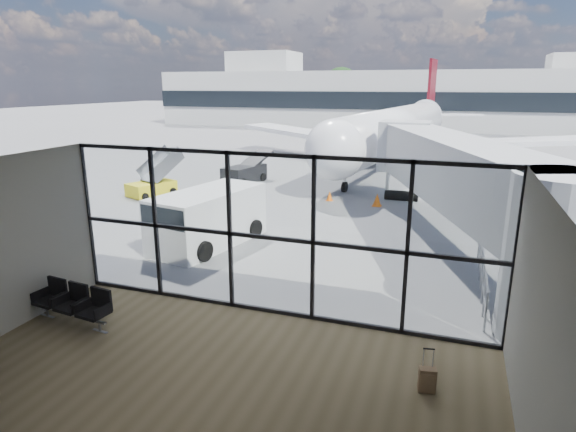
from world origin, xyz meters
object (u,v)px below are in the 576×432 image
Objects in this scene: backpack at (95,309)px; belt_loader at (245,173)px; suitcase at (427,380)px; airliner at (398,129)px; mobile_stairs at (153,186)px; service_van at (206,218)px; seating_row at (75,302)px.

belt_loader reaches higher than backpack.
suitcase is 0.03× the size of airliner.
suitcase is 0.22× the size of belt_loader.
mobile_stairs reaches higher than suitcase.
service_van reaches higher than suitcase.
mobile_stairs is at bearing 112.82° from backpack.
suitcase is at bearing -26.87° from service_van.
airliner is 10.11× the size of mobile_stairs.
service_van reaches higher than belt_loader.
suitcase is at bearing -18.73° from mobile_stairs.
suitcase reaches higher than backpack.
belt_loader reaches higher than seating_row.
backpack is 6.55m from service_van.
backpack is 0.49× the size of suitcase.
airliner is (4.66, 31.20, 2.08)m from seating_row.
belt_loader is (-8.21, -12.17, -2.04)m from airliner.
belt_loader is at bearing 106.92° from seating_row.
suitcase is at bearing -75.60° from airliner.
seating_row is 2.50× the size of suitcase.
mobile_stairs reaches higher than belt_loader.
seating_row is at bearing -80.60° from service_van.
belt_loader is at bearing 118.51° from service_van.
seating_row is 15.46m from mobile_stairs.
seating_row is at bearing -128.26° from backpack.
backpack is 0.14× the size of mobile_stairs.
suitcase is (9.11, -0.07, -0.30)m from seating_row.
belt_loader is at bearing -117.71° from airliner.
mobile_stairs is at bearing 147.74° from service_van.
seating_row is 0.07× the size of airliner.
suitcase is at bearing -8.92° from backpack.
seating_row is 0.45× the size of service_van.
mobile_stairs is at bearing 129.70° from suitcase.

